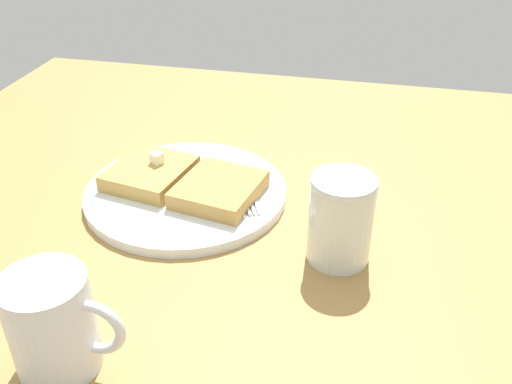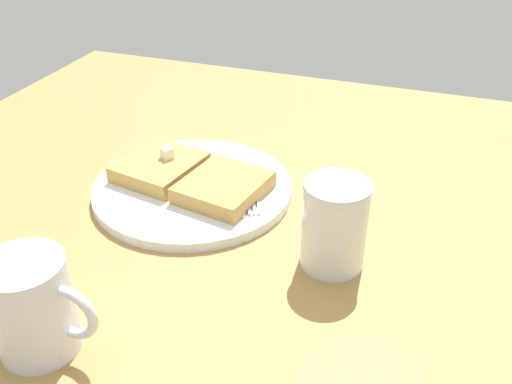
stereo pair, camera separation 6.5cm
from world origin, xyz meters
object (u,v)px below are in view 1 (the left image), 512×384
plate (186,192)px  syrup_jar (340,222)px  fork (244,185)px  coffee_mug (54,324)px

plate → syrup_jar: syrup_jar is taller
plate → fork: (7.01, 2.21, 0.72)cm
fork → coffee_mug: size_ratio=1.51×
syrup_jar → plate: bearing=158.4°
fork → syrup_jar: 16.80cm
syrup_jar → coffee_mug: bearing=-136.8°
fork → plate: bearing=-162.5°
fork → coffee_mug: coffee_mug is taller
syrup_jar → coffee_mug: size_ratio=0.96×
fork → syrup_jar: (13.02, -10.16, 3.10)cm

